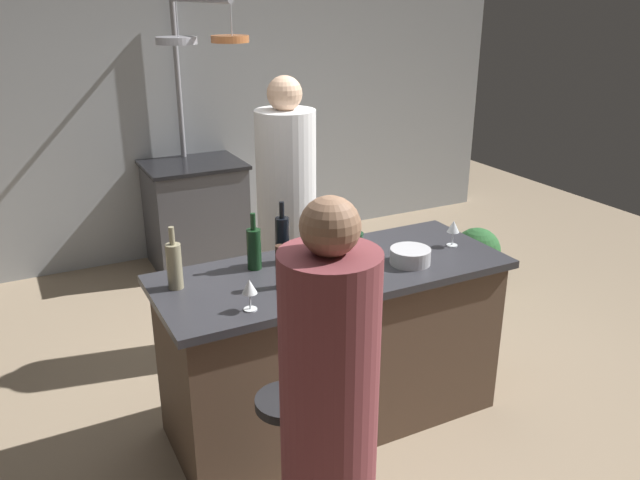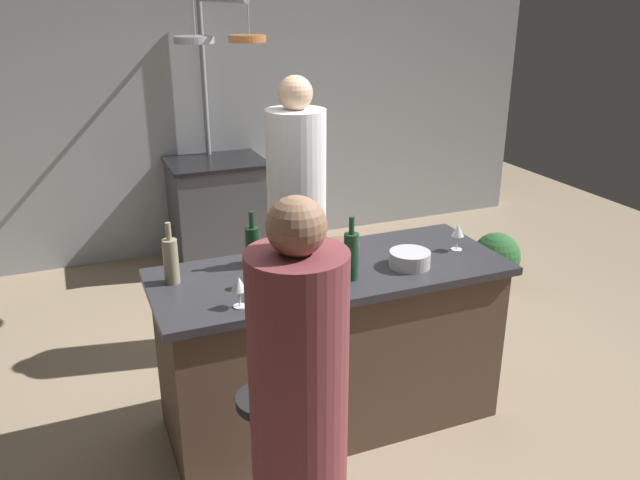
{
  "view_description": "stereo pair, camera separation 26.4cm",
  "coord_description": "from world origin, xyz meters",
  "views": [
    {
      "loc": [
        -1.42,
        -2.62,
        2.2
      ],
      "look_at": [
        0.0,
        0.15,
        1.0
      ],
      "focal_mm": 36.14,
      "sensor_mm": 36.0,
      "label": 1
    },
    {
      "loc": [
        -1.18,
        -2.73,
        2.2
      ],
      "look_at": [
        0.0,
        0.15,
        1.0
      ],
      "focal_mm": 36.14,
      "sensor_mm": 36.0,
      "label": 2
    }
  ],
  "objects": [
    {
      "name": "ground_plane",
      "position": [
        0.0,
        0.0,
        0.0
      ],
      "size": [
        9.0,
        9.0,
        0.0
      ],
      "primitive_type": "plane",
      "color": "gray"
    },
    {
      "name": "back_wall",
      "position": [
        0.0,
        2.85,
        1.3
      ],
      "size": [
        6.4,
        0.16,
        2.6
      ],
      "primitive_type": "cube",
      "color": "#9EA3A8",
      "rests_on": "ground_plane"
    },
    {
      "name": "kitchen_island",
      "position": [
        0.0,
        0.0,
        0.45
      ],
      "size": [
        1.8,
        0.72,
        0.9
      ],
      "color": "brown",
      "rests_on": "ground_plane"
    },
    {
      "name": "stove_range",
      "position": [
        0.0,
        2.45,
        0.45
      ],
      "size": [
        0.8,
        0.64,
        0.89
      ],
      "color": "#47474C",
      "rests_on": "ground_plane"
    },
    {
      "name": "chef",
      "position": [
        0.14,
        0.89,
        0.81
      ],
      "size": [
        0.37,
        0.37,
        1.75
      ],
      "color": "white",
      "rests_on": "ground_plane"
    },
    {
      "name": "bar_stool_left",
      "position": [
        -0.54,
        -0.62,
        0.38
      ],
      "size": [
        0.28,
        0.28,
        0.68
      ],
      "color": "#4C4C51",
      "rests_on": "ground_plane"
    },
    {
      "name": "guest_left",
      "position": [
        -0.54,
        -0.97,
        0.75
      ],
      "size": [
        0.34,
        0.34,
        1.62
      ],
      "color": "brown",
      "rests_on": "ground_plane"
    },
    {
      "name": "overhead_pot_rack",
      "position": [
        -0.07,
        2.02,
        1.65
      ],
      "size": [
        0.6,
        1.38,
        2.17
      ],
      "color": "gray",
      "rests_on": "ground_plane"
    },
    {
      "name": "potted_plant",
      "position": [
        1.75,
        0.92,
        0.3
      ],
      "size": [
        0.36,
        0.36,
        0.52
      ],
      "color": "brown",
      "rests_on": "ground_plane"
    },
    {
      "name": "pepper_mill",
      "position": [
        -0.33,
        -0.09,
        1.01
      ],
      "size": [
        0.05,
        0.05,
        0.21
      ],
      "primitive_type": "cylinder",
      "color": "#382319",
      "rests_on": "kitchen_island"
    },
    {
      "name": "wine_bottle_dark",
      "position": [
        -0.2,
        0.18,
        1.03
      ],
      "size": [
        0.07,
        0.07,
        0.33
      ],
      "color": "black",
      "rests_on": "kitchen_island"
    },
    {
      "name": "wine_bottle_white",
      "position": [
        -0.77,
        0.13,
        1.02
      ],
      "size": [
        0.07,
        0.07,
        0.3
      ],
      "color": "gray",
      "rests_on": "kitchen_island"
    },
    {
      "name": "wine_bottle_green",
      "position": [
        0.04,
        -0.15,
        1.02
      ],
      "size": [
        0.07,
        0.07,
        0.32
      ],
      "color": "#193D23",
      "rests_on": "kitchen_island"
    },
    {
      "name": "wine_bottle_red",
      "position": [
        -0.36,
        0.18,
        1.01
      ],
      "size": [
        0.07,
        0.07,
        0.29
      ],
      "color": "#143319",
      "rests_on": "kitchen_island"
    },
    {
      "name": "wine_glass_by_chef",
      "position": [
        0.72,
        -0.03,
        1.01
      ],
      "size": [
        0.07,
        0.07,
        0.15
      ],
      "color": "silver",
      "rests_on": "kitchen_island"
    },
    {
      "name": "wine_glass_near_left_guest",
      "position": [
        -0.54,
        -0.24,
        1.01
      ],
      "size": [
        0.07,
        0.07,
        0.15
      ],
      "color": "silver",
      "rests_on": "kitchen_island"
    },
    {
      "name": "mixing_bowl_wooden",
      "position": [
        0.13,
        0.15,
        0.93
      ],
      "size": [
        0.19,
        0.19,
        0.07
      ],
      "primitive_type": "cylinder",
      "color": "brown",
      "rests_on": "kitchen_island"
    },
    {
      "name": "mixing_bowl_blue",
      "position": [
        -0.16,
        -0.19,
        0.94
      ],
      "size": [
        0.2,
        0.2,
        0.07
      ],
      "primitive_type": "cylinder",
      "color": "#334C6B",
      "rests_on": "kitchen_island"
    },
    {
      "name": "mixing_bowl_steel",
      "position": [
        0.38,
        -0.13,
        0.94
      ],
      "size": [
        0.21,
        0.21,
        0.08
      ],
      "primitive_type": "cylinder",
      "color": "#B7B7BC",
      "rests_on": "kitchen_island"
    }
  ]
}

